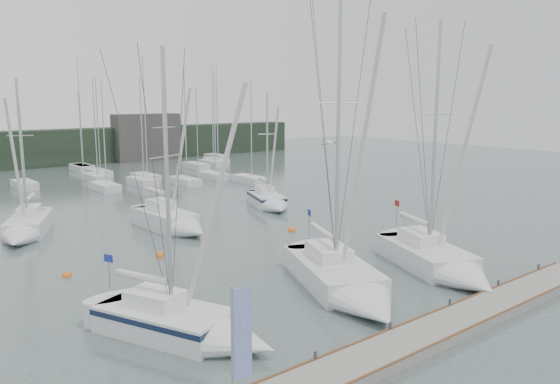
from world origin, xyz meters
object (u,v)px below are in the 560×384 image
at_px(sailboat_near_left, 195,328).
at_px(sailboat_mid_b, 24,230).
at_px(buoy_a, 160,256).
at_px(buoy_c, 67,276).
at_px(buoy_b, 292,231).
at_px(dock_banner, 239,341).
at_px(sailboat_near_right, 444,266).
at_px(sailboat_near_center, 349,287).
at_px(sailboat_mid_d, 270,202).
at_px(sailboat_mid_c, 175,223).

relative_size(sailboat_near_left, sailboat_mid_b, 1.07).
xyz_separation_m(buoy_a, buoy_c, (-5.56, -0.27, 0.00)).
bearing_deg(buoy_b, dock_banner, -133.51).
bearing_deg(sailboat_near_right, sailboat_mid_b, 146.19).
bearing_deg(buoy_b, sailboat_near_right, -90.12).
xyz_separation_m(sailboat_near_center, buoy_c, (-9.44, 11.67, -0.55)).
bearing_deg(buoy_a, buoy_b, -0.51).
height_order(sailboat_near_right, dock_banner, sailboat_near_right).
distance_m(sailboat_mid_b, sailboat_mid_d, 19.36).
height_order(sailboat_near_center, dock_banner, sailboat_near_center).
bearing_deg(dock_banner, sailboat_near_right, 33.67).
distance_m(sailboat_mid_c, sailboat_mid_d, 10.57).
bearing_deg(sailboat_near_left, sailboat_mid_b, 69.19).
bearing_deg(sailboat_mid_b, sailboat_mid_d, 17.48).
distance_m(sailboat_mid_b, buoy_a, 11.06).
bearing_deg(buoy_c, buoy_a, 2.74).
bearing_deg(sailboat_mid_d, sailboat_mid_b, -166.73).
xyz_separation_m(sailboat_near_right, sailboat_mid_d, (3.80, 20.09, -0.03)).
relative_size(sailboat_mid_b, sailboat_mid_d, 1.08).
relative_size(sailboat_mid_c, sailboat_mid_d, 1.15).
relative_size(sailboat_near_right, buoy_a, 25.91).
bearing_deg(sailboat_mid_b, sailboat_near_left, -62.51).
relative_size(sailboat_mid_b, sailboat_mid_c, 0.94).
distance_m(sailboat_near_left, sailboat_mid_b, 21.24).
height_order(sailboat_near_left, sailboat_near_right, sailboat_near_right).
distance_m(sailboat_near_right, buoy_b, 12.76).
distance_m(sailboat_near_center, buoy_c, 15.02).
xyz_separation_m(sailboat_near_center, sailboat_near_right, (6.35, -0.90, 0.01)).
relative_size(sailboat_near_right, sailboat_mid_c, 1.19).
distance_m(sailboat_near_left, sailboat_mid_d, 26.13).
relative_size(sailboat_near_center, buoy_b, 26.07).
bearing_deg(sailboat_near_left, sailboat_near_center, -26.78).
distance_m(sailboat_mid_b, dock_banner, 27.30).
bearing_deg(buoy_a, buoy_c, -177.26).
distance_m(sailboat_near_center, sailboat_mid_b, 23.51).
xyz_separation_m(sailboat_near_left, sailboat_mid_d, (18.25, 18.71, -0.01)).
bearing_deg(buoy_b, sailboat_mid_d, 62.80).
distance_m(sailboat_near_left, buoy_b, 18.41).
xyz_separation_m(sailboat_mid_b, buoy_c, (-0.40, -10.03, -0.55)).
bearing_deg(buoy_b, sailboat_near_center, -118.31).
relative_size(sailboat_near_left, sailboat_near_center, 0.78).
distance_m(sailboat_near_center, sailboat_near_right, 6.42).
bearing_deg(sailboat_mid_d, sailboat_near_center, -97.15).
bearing_deg(buoy_c, sailboat_mid_d, 20.99).
height_order(sailboat_mid_c, sailboat_mid_d, sailboat_mid_c).
bearing_deg(dock_banner, sailboat_mid_c, 84.30).
bearing_deg(sailboat_near_center, dock_banner, -128.51).
xyz_separation_m(sailboat_mid_b, buoy_a, (5.15, -9.77, -0.55)).
bearing_deg(buoy_c, sailboat_near_left, -83.15).
bearing_deg(sailboat_mid_c, buoy_a, -128.81).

